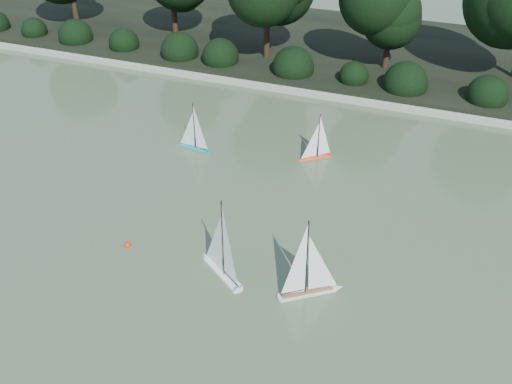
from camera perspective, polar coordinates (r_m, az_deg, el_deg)
ground at (r=10.73m, az=-4.26°, el=-9.88°), size 80.00×80.00×0.00m
pond_coping at (r=17.87m, az=8.05°, el=9.43°), size 40.00×0.35×0.18m
far_bank at (r=21.48m, az=10.81°, el=13.63°), size 40.00×8.00×0.30m
shrub_hedge at (r=18.53m, az=8.85°, el=11.50°), size 29.10×1.10×1.10m
sailboat_white_a at (r=10.94m, az=-3.68°, el=-6.77°), size 1.21×0.91×1.86m
sailboat_white_b at (r=10.55m, az=5.75°, el=-8.90°), size 1.13×0.90×1.76m
sailboat_orange at (r=14.54m, az=5.83°, el=4.05°), size 0.81×0.69×1.30m
sailboat_teal at (r=15.01m, az=-6.42°, el=5.11°), size 1.04×0.32×1.41m
race_buoy at (r=12.00m, az=-12.72°, el=-5.21°), size 0.15×0.15×0.15m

